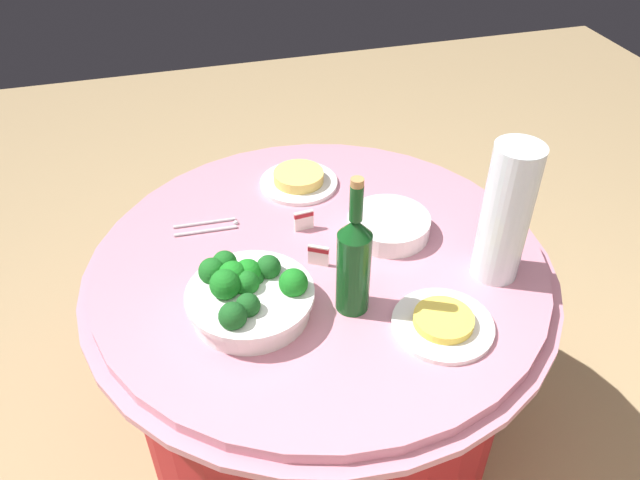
{
  "coord_description": "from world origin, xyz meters",
  "views": [
    {
      "loc": [
        0.32,
        1.13,
        1.72
      ],
      "look_at": [
        0.0,
        0.0,
        0.79
      ],
      "focal_mm": 35.02,
      "sensor_mm": 36.0,
      "label": 1
    }
  ],
  "objects_px": {
    "serving_tongs": "(208,226)",
    "food_plate_fried_egg": "(443,323)",
    "food_plate_noodles": "(299,180)",
    "plate_stack": "(389,225)",
    "label_placard_front": "(304,219)",
    "label_placard_mid": "(318,254)",
    "wine_bottle": "(354,262)",
    "decorative_fruit_vase": "(504,221)",
    "broccoli_bowl": "(248,294)"
  },
  "relations": [
    {
      "from": "broccoli_bowl",
      "to": "food_plate_fried_egg",
      "type": "bearing_deg",
      "value": 157.48
    },
    {
      "from": "plate_stack",
      "to": "food_plate_fried_egg",
      "type": "height_order",
      "value": "plate_stack"
    },
    {
      "from": "label_placard_front",
      "to": "food_plate_noodles",
      "type": "bearing_deg",
      "value": -100.48
    },
    {
      "from": "wine_bottle",
      "to": "decorative_fruit_vase",
      "type": "distance_m",
      "value": 0.36
    },
    {
      "from": "broccoli_bowl",
      "to": "plate_stack",
      "type": "distance_m",
      "value": 0.43
    },
    {
      "from": "decorative_fruit_vase",
      "to": "wine_bottle",
      "type": "bearing_deg",
      "value": 3.11
    },
    {
      "from": "decorative_fruit_vase",
      "to": "food_plate_fried_egg",
      "type": "relative_size",
      "value": 1.55
    },
    {
      "from": "plate_stack",
      "to": "decorative_fruit_vase",
      "type": "distance_m",
      "value": 0.31
    },
    {
      "from": "food_plate_fried_egg",
      "to": "label_placard_mid",
      "type": "distance_m",
      "value": 0.34
    },
    {
      "from": "broccoli_bowl",
      "to": "decorative_fruit_vase",
      "type": "bearing_deg",
      "value": 177.2
    },
    {
      "from": "serving_tongs",
      "to": "food_plate_noodles",
      "type": "distance_m",
      "value": 0.31
    },
    {
      "from": "food_plate_noodles",
      "to": "decorative_fruit_vase",
      "type": "bearing_deg",
      "value": 125.85
    },
    {
      "from": "broccoli_bowl",
      "to": "label_placard_front",
      "type": "height_order",
      "value": "broccoli_bowl"
    },
    {
      "from": "label_placard_mid",
      "to": "food_plate_fried_egg",
      "type": "bearing_deg",
      "value": 126.66
    },
    {
      "from": "serving_tongs",
      "to": "decorative_fruit_vase",
      "type": "bearing_deg",
      "value": 150.55
    },
    {
      "from": "label_placard_front",
      "to": "broccoli_bowl",
      "type": "bearing_deg",
      "value": 53.13
    },
    {
      "from": "broccoli_bowl",
      "to": "food_plate_noodles",
      "type": "relative_size",
      "value": 1.27
    },
    {
      "from": "label_placard_front",
      "to": "label_placard_mid",
      "type": "relative_size",
      "value": 1.0
    },
    {
      "from": "plate_stack",
      "to": "food_plate_fried_egg",
      "type": "xyz_separation_m",
      "value": [
        0.0,
        0.34,
        -0.01
      ]
    },
    {
      "from": "broccoli_bowl",
      "to": "food_plate_fried_egg",
      "type": "relative_size",
      "value": 1.27
    },
    {
      "from": "label_placard_front",
      "to": "label_placard_mid",
      "type": "distance_m",
      "value": 0.15
    },
    {
      "from": "wine_bottle",
      "to": "label_placard_mid",
      "type": "bearing_deg",
      "value": -77.87
    },
    {
      "from": "serving_tongs",
      "to": "food_plate_fried_egg",
      "type": "height_order",
      "value": "food_plate_fried_egg"
    },
    {
      "from": "label_placard_mid",
      "to": "wine_bottle",
      "type": "bearing_deg",
      "value": 102.13
    },
    {
      "from": "decorative_fruit_vase",
      "to": "label_placard_mid",
      "type": "height_order",
      "value": "decorative_fruit_vase"
    },
    {
      "from": "food_plate_fried_egg",
      "to": "food_plate_noodles",
      "type": "distance_m",
      "value": 0.64
    },
    {
      "from": "plate_stack",
      "to": "food_plate_noodles",
      "type": "distance_m",
      "value": 0.33
    },
    {
      "from": "serving_tongs",
      "to": "label_placard_mid",
      "type": "xyz_separation_m",
      "value": [
        -0.24,
        0.22,
        0.03
      ]
    },
    {
      "from": "food_plate_fried_egg",
      "to": "label_placard_front",
      "type": "xyz_separation_m",
      "value": [
        0.2,
        -0.42,
        0.02
      ]
    },
    {
      "from": "decorative_fruit_vase",
      "to": "serving_tongs",
      "type": "relative_size",
      "value": 2.03
    },
    {
      "from": "food_plate_fried_egg",
      "to": "broccoli_bowl",
      "type": "bearing_deg",
      "value": -22.52
    },
    {
      "from": "plate_stack",
      "to": "food_plate_noodles",
      "type": "xyz_separation_m",
      "value": [
        0.17,
        -0.28,
        -0.01
      ]
    },
    {
      "from": "serving_tongs",
      "to": "food_plate_fried_egg",
      "type": "xyz_separation_m",
      "value": [
        -0.44,
        0.49,
        0.01
      ]
    },
    {
      "from": "food_plate_noodles",
      "to": "food_plate_fried_egg",
      "type": "bearing_deg",
      "value": 104.58
    },
    {
      "from": "plate_stack",
      "to": "food_plate_fried_egg",
      "type": "relative_size",
      "value": 0.95
    },
    {
      "from": "plate_stack",
      "to": "food_plate_noodles",
      "type": "height_order",
      "value": "plate_stack"
    },
    {
      "from": "wine_bottle",
      "to": "decorative_fruit_vase",
      "type": "bearing_deg",
      "value": -176.89
    },
    {
      "from": "label_placard_mid",
      "to": "broccoli_bowl",
      "type": "bearing_deg",
      "value": 30.0
    },
    {
      "from": "broccoli_bowl",
      "to": "label_placard_mid",
      "type": "relative_size",
      "value": 5.09
    },
    {
      "from": "food_plate_noodles",
      "to": "label_placard_front",
      "type": "bearing_deg",
      "value": 79.52
    },
    {
      "from": "broccoli_bowl",
      "to": "wine_bottle",
      "type": "distance_m",
      "value": 0.24
    },
    {
      "from": "wine_bottle",
      "to": "label_placard_front",
      "type": "distance_m",
      "value": 0.32
    },
    {
      "from": "serving_tongs",
      "to": "wine_bottle",
      "type": "bearing_deg",
      "value": 125.8
    },
    {
      "from": "food_plate_fried_egg",
      "to": "label_placard_front",
      "type": "height_order",
      "value": "label_placard_front"
    },
    {
      "from": "wine_bottle",
      "to": "serving_tongs",
      "type": "xyz_separation_m",
      "value": [
        0.27,
        -0.37,
        -0.12
      ]
    },
    {
      "from": "label_placard_front",
      "to": "label_placard_mid",
      "type": "bearing_deg",
      "value": 89.32
    },
    {
      "from": "decorative_fruit_vase",
      "to": "food_plate_noodles",
      "type": "bearing_deg",
      "value": -54.15
    },
    {
      "from": "serving_tongs",
      "to": "label_placard_front",
      "type": "relative_size",
      "value": 3.04
    },
    {
      "from": "label_placard_front",
      "to": "label_placard_mid",
      "type": "xyz_separation_m",
      "value": [
        0.0,
        0.15,
        0.0
      ]
    },
    {
      "from": "food_plate_noodles",
      "to": "label_placard_mid",
      "type": "bearing_deg",
      "value": 83.53
    }
  ]
}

